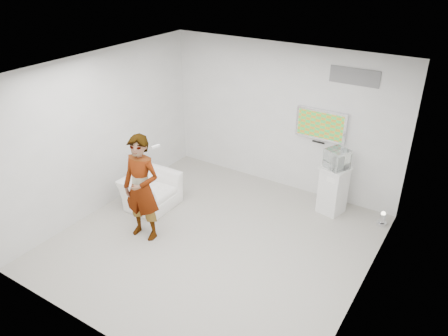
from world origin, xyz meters
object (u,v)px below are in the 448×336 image
at_px(tv, 321,125).
at_px(floor_uplight, 382,219).
at_px(pedestal, 333,190).
at_px(person, 142,188).
at_px(armchair, 151,191).

bearing_deg(tv, floor_uplight, -14.13).
bearing_deg(tv, pedestal, -39.71).
bearing_deg(person, armchair, 119.27).
relative_size(person, floor_uplight, 7.02).
xyz_separation_m(armchair, floor_uplight, (4.04, 1.76, -0.19)).
distance_m(armchair, pedestal, 3.52).
xyz_separation_m(tv, floor_uplight, (1.49, -0.37, -1.41)).
relative_size(tv, floor_uplight, 3.67).
bearing_deg(person, floor_uplight, 30.91).
bearing_deg(person, tv, 50.38).
distance_m(person, floor_uplight, 4.40).
relative_size(person, pedestal, 2.00).
bearing_deg(floor_uplight, person, -143.50).
distance_m(tv, pedestal, 1.27).
bearing_deg(floor_uplight, tv, 165.87).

